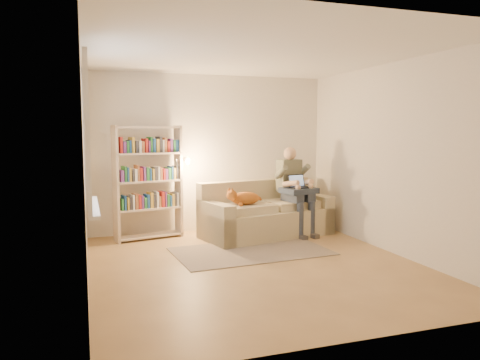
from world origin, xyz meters
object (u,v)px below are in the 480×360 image
object	(u,v)px
cat	(243,198)
laptop	(297,184)
person	(294,185)
sofa	(265,216)
bookshelf	(148,177)

from	to	relation	value
cat	laptop	distance (m)	0.95
person	laptop	size ratio (longest dim) A/B	4.11
laptop	sofa	bearing A→B (deg)	147.63
cat	person	bearing A→B (deg)	-1.42
laptop	bookshelf	world-z (taller)	bookshelf
sofa	bookshelf	xyz separation A→B (m)	(-1.80, 0.37, 0.66)
sofa	cat	xyz separation A→B (m)	(-0.46, -0.23, 0.35)
person	laptop	bearing A→B (deg)	-101.65
cat	laptop	world-z (taller)	laptop
laptop	bookshelf	size ratio (longest dim) A/B	0.20
person	laptop	world-z (taller)	person
person	sofa	bearing A→B (deg)	161.04
sofa	person	distance (m)	0.68
person	cat	size ratio (longest dim) A/B	2.16
sofa	person	xyz separation A→B (m)	(0.47, -0.06, 0.49)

